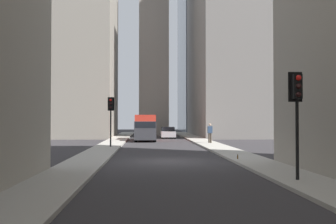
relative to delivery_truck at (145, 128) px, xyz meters
The scene contains 12 objects.
ground_plane 20.01m from the delivery_truck, behind, with size 135.00×135.00×0.00m, color #302D30.
sidewalk_right 20.20m from the delivery_truck, behind, with size 90.00×2.20×0.14m, color #A8A399.
sidewalk_left 20.81m from the delivery_truck, 163.49° to the right, with size 90.00×2.20×0.14m, color #A8A399.
building_left_far 21.32m from the delivery_truck, 45.46° to the right, with size 19.91×10.50×29.07m.
building_right_far 17.41m from the delivery_truck, 45.54° to the left, with size 12.21×10.50×26.31m.
church_spire 23.23m from the delivery_truck, ahead, with size 4.73×4.73×37.94m.
delivery_truck is the anchor object (origin of this frame).
sedan_silver 6.62m from the delivery_truck, 25.22° to the right, with size 4.30×1.78×1.42m.
traffic_light_foreground 27.83m from the delivery_truck, 168.35° to the right, with size 0.43×0.52×3.93m.
traffic_light_midblock 10.86m from the delivery_truck, 165.08° to the left, with size 0.43×0.52×4.01m.
pedestrian 8.62m from the delivery_truck, 134.97° to the right, with size 0.26×0.44×1.82m.
discarded_bottle 20.90m from the delivery_truck, 165.64° to the right, with size 0.07×0.07×0.27m.
Camera 1 is at (-20.29, 1.24, 2.31)m, focal length 39.13 mm.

